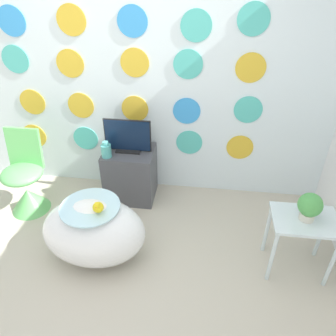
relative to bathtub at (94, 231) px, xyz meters
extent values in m
plane|color=#BCB29E|center=(0.13, -0.61, -0.29)|extent=(12.00, 12.00, 0.00)
cube|color=white|center=(0.13, 1.12, 1.01)|extent=(4.88, 0.04, 2.60)
cylinder|color=gold|center=(-1.00, 1.10, 0.24)|extent=(0.27, 0.01, 0.27)
cylinder|color=#4CBFB2|center=(-0.42, 1.10, 0.25)|extent=(0.27, 0.01, 0.27)
cylinder|color=#4CBFB2|center=(0.12, 1.10, 0.29)|extent=(0.27, 0.01, 0.27)
cylinder|color=#4CBFB2|center=(0.69, 1.10, 0.28)|extent=(0.27, 0.01, 0.27)
cylinder|color=gold|center=(1.21, 1.10, 0.26)|extent=(0.27, 0.01, 0.27)
cylinder|color=gold|center=(-0.92, 1.10, 0.63)|extent=(0.27, 0.01, 0.27)
cylinder|color=gold|center=(-0.41, 1.10, 0.62)|extent=(0.27, 0.01, 0.27)
cylinder|color=gold|center=(0.14, 1.10, 0.62)|extent=(0.27, 0.01, 0.27)
cylinder|color=#3899E5|center=(0.65, 1.10, 0.62)|extent=(0.27, 0.01, 0.27)
cylinder|color=#4CBFB2|center=(1.23, 1.10, 0.67)|extent=(0.27, 0.01, 0.27)
cylinder|color=#4CBFB2|center=(-0.99, 1.10, 1.06)|extent=(0.27, 0.01, 0.27)
cylinder|color=gold|center=(-0.45, 1.10, 1.04)|extent=(0.27, 0.01, 0.27)
cylinder|color=gold|center=(0.16, 1.10, 1.07)|extent=(0.27, 0.01, 0.27)
cylinder|color=#4CBFB2|center=(0.65, 1.10, 1.07)|extent=(0.27, 0.01, 0.27)
cylinder|color=gold|center=(1.20, 1.10, 1.06)|extent=(0.27, 0.01, 0.27)
cylinder|color=#3899E5|center=(-0.94, 1.10, 1.40)|extent=(0.27, 0.01, 0.27)
cylinder|color=gold|center=(-0.38, 1.10, 1.42)|extent=(0.27, 0.01, 0.27)
cylinder|color=#3899E5|center=(0.16, 1.10, 1.42)|extent=(0.27, 0.01, 0.27)
cylinder|color=#4CBFB2|center=(0.71, 1.10, 1.40)|extent=(0.27, 0.01, 0.27)
cylinder|color=#4CBFB2|center=(1.17, 1.10, 1.46)|extent=(0.27, 0.01, 0.27)
ellipsoid|color=white|center=(0.00, 0.00, 0.00)|extent=(0.85, 0.57, 0.58)
cylinder|color=#B2DBEA|center=(0.00, 0.00, 0.27)|extent=(0.47, 0.47, 0.01)
sphere|color=yellow|center=(0.09, -0.07, 0.33)|extent=(0.08, 0.08, 0.08)
sphere|color=yellow|center=(0.09, -0.08, 0.36)|extent=(0.05, 0.05, 0.05)
cone|color=orange|center=(0.09, -0.11, 0.36)|extent=(0.02, 0.02, 0.02)
cone|color=#66C166|center=(-0.87, 0.52, -0.17)|extent=(0.38, 0.38, 0.24)
ellipsoid|color=#66C166|center=(-0.87, 0.52, 0.14)|extent=(0.40, 0.40, 0.14)
cube|color=#66C166|center=(-0.87, 0.67, 0.34)|extent=(0.34, 0.09, 0.40)
cube|color=#4C4C51|center=(0.11, 0.87, -0.01)|extent=(0.50, 0.41, 0.56)
cube|color=white|center=(0.11, 0.67, 0.09)|extent=(0.42, 0.01, 0.16)
cube|color=black|center=(0.11, 0.87, 0.28)|extent=(0.24, 0.12, 0.02)
cube|color=black|center=(0.11, 0.87, 0.44)|extent=(0.46, 0.01, 0.33)
cube|color=#0F1E38|center=(0.11, 0.86, 0.44)|extent=(0.44, 0.01, 0.31)
cylinder|color=#51B2AD|center=(-0.08, 0.74, 0.33)|extent=(0.10, 0.10, 0.13)
cylinder|color=#51B2AD|center=(-0.08, 0.74, 0.41)|extent=(0.05, 0.05, 0.03)
cube|color=silver|center=(1.65, 0.10, 0.23)|extent=(0.49, 0.36, 0.02)
cylinder|color=silver|center=(1.43, -0.06, -0.04)|extent=(0.03, 0.03, 0.51)
cylinder|color=silver|center=(1.87, -0.06, -0.04)|extent=(0.03, 0.03, 0.51)
cylinder|color=silver|center=(1.43, 0.25, -0.04)|extent=(0.03, 0.03, 0.51)
cylinder|color=silver|center=(1.87, 0.25, -0.04)|extent=(0.03, 0.03, 0.51)
cylinder|color=beige|center=(1.65, 0.10, 0.27)|extent=(0.11, 0.11, 0.06)
sphere|color=#4C9E4C|center=(1.65, 0.10, 0.38)|extent=(0.18, 0.18, 0.18)
camera|label=1|loc=(0.85, -1.85, 1.93)|focal=35.00mm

